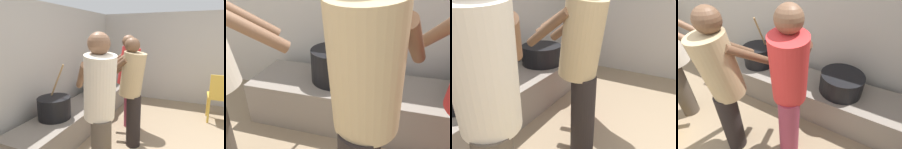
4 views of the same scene
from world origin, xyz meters
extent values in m
cube|color=#ADA8A0|center=(0.00, 2.41, 1.02)|extent=(5.75, 0.20, 2.03)
cube|color=#ADA8A0|center=(2.77, 0.00, 1.02)|extent=(0.20, 5.02, 2.03)
cube|color=slate|center=(0.71, 1.89, 0.20)|extent=(2.78, 0.60, 0.41)
cylinder|color=black|center=(0.08, 1.93, 0.56)|extent=(0.45, 0.45, 0.30)
cylinder|color=#937047|center=(0.16, 1.93, 0.91)|extent=(0.06, 0.26, 0.51)
cylinder|color=black|center=(1.34, 1.90, 0.53)|extent=(0.51, 0.51, 0.24)
cylinder|color=#8C3347|center=(1.05, 1.13, 0.37)|extent=(0.20, 0.20, 0.75)
cylinder|color=red|center=(1.04, 1.16, 1.05)|extent=(0.43, 0.47, 0.64)
sphere|color=brown|center=(1.03, 1.17, 1.44)|extent=(0.21, 0.21, 0.21)
cylinder|color=brown|center=(1.07, 1.42, 1.11)|extent=(0.25, 0.45, 0.35)
cylinder|color=brown|center=(0.82, 1.31, 1.11)|extent=(0.25, 0.45, 0.35)
cylinder|color=black|center=(0.50, 0.91, 0.37)|extent=(0.20, 0.20, 0.73)
cylinder|color=tan|center=(0.50, 0.94, 1.03)|extent=(0.37, 0.43, 0.63)
sphere|color=brown|center=(0.50, 0.95, 1.42)|extent=(0.20, 0.20, 0.20)
cylinder|color=brown|center=(0.68, 1.13, 1.09)|extent=(0.16, 0.45, 0.34)
cylinder|color=brown|center=(0.42, 1.18, 1.09)|extent=(0.16, 0.45, 0.34)
cylinder|color=beige|center=(-0.39, 0.98, 1.07)|extent=(0.49, 0.48, 0.65)
sphere|color=brown|center=(-0.39, 0.99, 1.48)|extent=(0.21, 0.21, 0.21)
cylinder|color=brown|center=(-0.13, 1.03, 1.14)|extent=(0.40, 0.35, 0.36)
cylinder|color=brown|center=(-0.30, 1.24, 1.14)|extent=(0.40, 0.35, 0.36)
cylinder|color=gold|center=(2.03, -0.12, 0.22)|extent=(0.04, 0.04, 0.44)
cylinder|color=gold|center=(1.69, -0.12, 0.22)|extent=(0.04, 0.04, 0.44)
cube|color=gold|center=(1.86, -0.29, 0.46)|extent=(0.40, 0.40, 0.04)
cube|color=gold|center=(1.68, -0.29, 0.68)|extent=(0.03, 0.38, 0.40)
camera|label=1|loc=(-1.98, 0.20, 1.57)|focal=31.46mm
camera|label=2|loc=(0.62, 0.13, 1.42)|focal=36.53mm
camera|label=3|loc=(-1.05, 0.20, 1.45)|focal=38.11mm
camera|label=4|loc=(1.58, 0.20, 1.79)|focal=27.20mm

